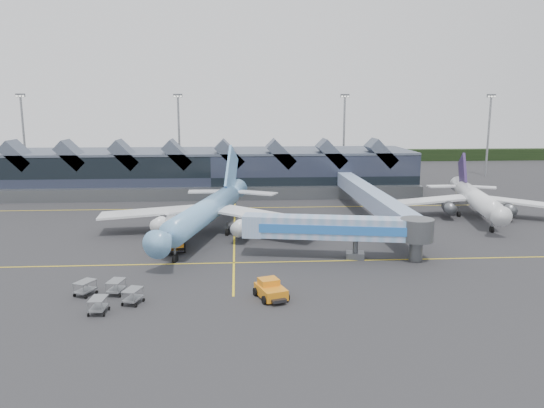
{
  "coord_description": "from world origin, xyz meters",
  "views": [
    {
      "loc": [
        0.59,
        -73.07,
        20.02
      ],
      "look_at": [
        5.76,
        5.5,
        5.0
      ],
      "focal_mm": 35.0,
      "sensor_mm": 36.0,
      "label": 1
    }
  ],
  "objects": [
    {
      "name": "baggage_carts",
      "position": [
        -12.77,
        -20.53,
        0.88
      ],
      "size": [
        7.69,
        7.54,
        1.56
      ],
      "rotation": [
        0.0,
        0.0,
        -0.31
      ],
      "color": "gray",
      "rests_on": "ground"
    },
    {
      "name": "main_airliner",
      "position": [
        -3.98,
        7.38,
        3.83
      ],
      "size": [
        34.28,
        40.12,
        13.03
      ],
      "rotation": [
        0.0,
        0.0,
        -0.24
      ],
      "color": "#68ACD3",
      "rests_on": "ground"
    },
    {
      "name": "tree_line_far",
      "position": [
        0.0,
        110.0,
        2.0
      ],
      "size": [
        260.0,
        4.0,
        4.0
      ],
      "primitive_type": "cube",
      "color": "black",
      "rests_on": "ground"
    },
    {
      "name": "light_masts",
      "position": [
        21.0,
        62.8,
        12.49
      ],
      "size": [
        132.4,
        42.56,
        22.45
      ],
      "color": "gray",
      "rests_on": "ground"
    },
    {
      "name": "taxi_stripes",
      "position": [
        0.0,
        10.0,
        0.01
      ],
      "size": [
        120.0,
        60.0,
        0.01
      ],
      "color": "yellow",
      "rests_on": "ground"
    },
    {
      "name": "ground",
      "position": [
        0.0,
        0.0,
        0.0
      ],
      "size": [
        260.0,
        260.0,
        0.0
      ],
      "primitive_type": "plane",
      "color": "#272729",
      "rests_on": "ground"
    },
    {
      "name": "fuel_truck",
      "position": [
        -8.68,
        0.74,
        2.09
      ],
      "size": [
        4.23,
        11.2,
        3.72
      ],
      "rotation": [
        0.0,
        0.0,
        0.12
      ],
      "color": "black",
      "rests_on": "ground"
    },
    {
      "name": "regional_jet",
      "position": [
        42.84,
        17.15,
        3.4
      ],
      "size": [
        28.11,
        31.1,
        10.72
      ],
      "rotation": [
        0.0,
        0.0,
        -0.2
      ],
      "color": "white",
      "rests_on": "ground"
    },
    {
      "name": "pushback_tug",
      "position": [
        3.91,
        -20.69,
        0.87
      ],
      "size": [
        3.74,
        4.8,
        1.94
      ],
      "rotation": [
        0.0,
        0.0,
        0.32
      ],
      "color": "orange",
      "rests_on": "ground"
    },
    {
      "name": "jet_bridge",
      "position": [
        14.81,
        -6.94,
        3.91
      ],
      "size": [
        24.46,
        7.82,
        5.63
      ],
      "rotation": [
        0.0,
        0.0,
        -0.19
      ],
      "color": "#7FAAD4",
      "rests_on": "ground"
    },
    {
      "name": "terminal",
      "position": [
        -5.07,
        47.35,
        4.88
      ],
      "size": [
        90.0,
        22.25,
        12.52
      ],
      "color": "black",
      "rests_on": "ground"
    }
  ]
}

